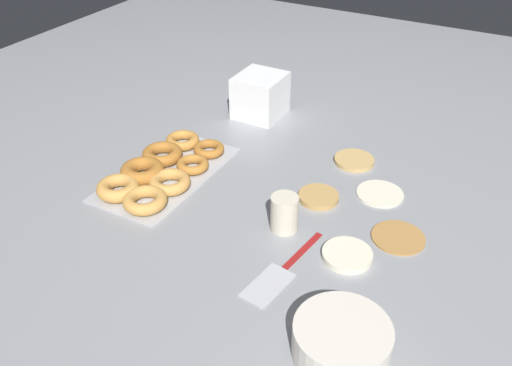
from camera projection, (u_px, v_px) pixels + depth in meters
name	position (u px, v px, depth m)	size (l,w,h in m)	color
ground_plane	(306.00, 206.00, 1.29)	(3.00, 3.00, 0.00)	gray
pancake_0	(380.00, 193.00, 1.33)	(0.12, 0.12, 0.01)	silver
pancake_1	(318.00, 197.00, 1.31)	(0.10, 0.10, 0.01)	tan
pancake_2	(347.00, 255.00, 1.13)	(0.11, 0.11, 0.01)	silver
pancake_3	(354.00, 160.00, 1.45)	(0.11, 0.11, 0.01)	tan
pancake_4	(398.00, 237.00, 1.19)	(0.12, 0.12, 0.01)	#B27F42
donut_tray	(160.00, 171.00, 1.38)	(0.40, 0.21, 0.04)	#ADAFB5
batter_bowl	(342.00, 341.00, 0.92)	(0.17, 0.17, 0.06)	silver
container_stack	(260.00, 95.00, 1.65)	(0.14, 0.13, 0.13)	white
paper_cup	(284.00, 213.00, 1.20)	(0.06, 0.06, 0.08)	beige
spatula	(276.00, 277.00, 1.09)	(0.26, 0.08, 0.01)	maroon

